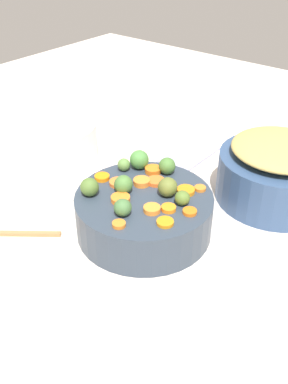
# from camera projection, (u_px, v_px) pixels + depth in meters

# --- Properties ---
(tabletop) EXTENTS (2.40, 2.40, 0.02)m
(tabletop) POSITION_uv_depth(u_px,v_px,m) (142.00, 221.00, 0.98)
(tabletop) COLOR beige
(tabletop) RESTS_ON ground
(serving_bowl_carrots) EXTENTS (0.29, 0.29, 0.09)m
(serving_bowl_carrots) POSITION_uv_depth(u_px,v_px,m) (144.00, 214.00, 0.91)
(serving_bowl_carrots) COLOR #303D4B
(serving_bowl_carrots) RESTS_ON tabletop
(metal_pot) EXTENTS (0.27, 0.27, 0.11)m
(metal_pot) POSITION_uv_depth(u_px,v_px,m) (276.00, 178.00, 1.01)
(metal_pot) COLOR #314A73
(metal_pot) RESTS_ON tabletop
(stuffing_mound) EXTENTS (0.22, 0.22, 0.04)m
(stuffing_mound) POSITION_uv_depth(u_px,v_px,m) (281.00, 149.00, 0.97)
(stuffing_mound) COLOR tan
(stuffing_mound) RESTS_ON metal_pot
(carrot_slice_0) EXTENTS (0.04, 0.04, 0.01)m
(carrot_slice_0) POSITION_uv_depth(u_px,v_px,m) (165.00, 222.00, 0.81)
(carrot_slice_0) COLOR orange
(carrot_slice_0) RESTS_ON serving_bowl_carrots
(carrot_slice_1) EXTENTS (0.04, 0.04, 0.01)m
(carrot_slice_1) POSITION_uv_depth(u_px,v_px,m) (118.00, 183.00, 0.92)
(carrot_slice_1) COLOR orange
(carrot_slice_1) RESTS_ON serving_bowl_carrots
(carrot_slice_2) EXTENTS (0.04, 0.04, 0.01)m
(carrot_slice_2) POSITION_uv_depth(u_px,v_px,m) (140.00, 181.00, 0.92)
(carrot_slice_2) COLOR orange
(carrot_slice_2) RESTS_ON serving_bowl_carrots
(carrot_slice_3) EXTENTS (0.03, 0.03, 0.01)m
(carrot_slice_3) POSITION_uv_depth(u_px,v_px,m) (190.00, 212.00, 0.83)
(carrot_slice_3) COLOR orange
(carrot_slice_3) RESTS_ON serving_bowl_carrots
(carrot_slice_4) EXTENTS (0.04, 0.04, 0.01)m
(carrot_slice_4) POSITION_uv_depth(u_px,v_px,m) (186.00, 191.00, 0.89)
(carrot_slice_4) COLOR orange
(carrot_slice_4) RESTS_ON serving_bowl_carrots
(carrot_slice_5) EXTENTS (0.05, 0.05, 0.01)m
(carrot_slice_5) POSITION_uv_depth(u_px,v_px,m) (120.00, 199.00, 0.87)
(carrot_slice_5) COLOR orange
(carrot_slice_5) RESTS_ON serving_bowl_carrots
(carrot_slice_6) EXTENTS (0.04, 0.04, 0.01)m
(carrot_slice_6) POSITION_uv_depth(u_px,v_px,m) (153.00, 170.00, 0.96)
(carrot_slice_6) COLOR orange
(carrot_slice_6) RESTS_ON serving_bowl_carrots
(carrot_slice_7) EXTENTS (0.04, 0.04, 0.01)m
(carrot_slice_7) POSITION_uv_depth(u_px,v_px,m) (152.00, 209.00, 0.84)
(carrot_slice_7) COLOR orange
(carrot_slice_7) RESTS_ON serving_bowl_carrots
(carrot_slice_8) EXTENTS (0.04, 0.04, 0.01)m
(carrot_slice_8) POSITION_uv_depth(u_px,v_px,m) (170.00, 185.00, 0.91)
(carrot_slice_8) COLOR orange
(carrot_slice_8) RESTS_ON serving_bowl_carrots
(carrot_slice_9) EXTENTS (0.05, 0.05, 0.01)m
(carrot_slice_9) POSITION_uv_depth(u_px,v_px,m) (156.00, 181.00, 0.92)
(carrot_slice_9) COLOR orange
(carrot_slice_9) RESTS_ON serving_bowl_carrots
(carrot_slice_10) EXTENTS (0.05, 0.05, 0.01)m
(carrot_slice_10) POSITION_uv_depth(u_px,v_px,m) (102.00, 177.00, 0.94)
(carrot_slice_10) COLOR orange
(carrot_slice_10) RESTS_ON serving_bowl_carrots
(carrot_slice_11) EXTENTS (0.04, 0.04, 0.01)m
(carrot_slice_11) POSITION_uv_depth(u_px,v_px,m) (119.00, 224.00, 0.80)
(carrot_slice_11) COLOR orange
(carrot_slice_11) RESTS_ON serving_bowl_carrots
(carrot_slice_12) EXTENTS (0.04, 0.04, 0.01)m
(carrot_slice_12) POSITION_uv_depth(u_px,v_px,m) (169.00, 208.00, 0.84)
(carrot_slice_12) COLOR orange
(carrot_slice_12) RESTS_ON serving_bowl_carrots
(carrot_slice_13) EXTENTS (0.03, 0.03, 0.01)m
(carrot_slice_13) POSITION_uv_depth(u_px,v_px,m) (200.00, 188.00, 0.90)
(carrot_slice_13) COLOR orange
(carrot_slice_13) RESTS_ON serving_bowl_carrots
(brussels_sprout_0) EXTENTS (0.04, 0.04, 0.04)m
(brussels_sprout_0) POSITION_uv_depth(u_px,v_px,m) (123.00, 184.00, 0.89)
(brussels_sprout_0) COLOR #4A7837
(brussels_sprout_0) RESTS_ON serving_bowl_carrots
(brussels_sprout_1) EXTENTS (0.04, 0.04, 0.04)m
(brussels_sprout_1) POSITION_uv_depth(u_px,v_px,m) (139.00, 160.00, 0.97)
(brussels_sprout_1) COLOR #4A863E
(brussels_sprout_1) RESTS_ON serving_bowl_carrots
(brussels_sprout_2) EXTENTS (0.04, 0.04, 0.04)m
(brussels_sprout_2) POSITION_uv_depth(u_px,v_px,m) (90.00, 187.00, 0.88)
(brussels_sprout_2) COLOR #4F6F30
(brussels_sprout_2) RESTS_ON serving_bowl_carrots
(brussels_sprout_3) EXTENTS (0.04, 0.04, 0.04)m
(brussels_sprout_3) POSITION_uv_depth(u_px,v_px,m) (167.00, 166.00, 0.95)
(brussels_sprout_3) COLOR #497735
(brussels_sprout_3) RESTS_ON serving_bowl_carrots
(brussels_sprout_4) EXTENTS (0.03, 0.03, 0.03)m
(brussels_sprout_4) POSITION_uv_depth(u_px,v_px,m) (123.00, 208.00, 0.82)
(brussels_sprout_4) COLOR #446E3B
(brussels_sprout_4) RESTS_ON serving_bowl_carrots
(brussels_sprout_5) EXTENTS (0.03, 0.03, 0.03)m
(brussels_sprout_5) POSITION_uv_depth(u_px,v_px,m) (182.00, 198.00, 0.85)
(brussels_sprout_5) COLOR #54722D
(brussels_sprout_5) RESTS_ON serving_bowl_carrots
(brussels_sprout_6) EXTENTS (0.04, 0.04, 0.04)m
(brussels_sprout_6) POSITION_uv_depth(u_px,v_px,m) (168.00, 187.00, 0.88)
(brussels_sprout_6) COLOR #606C2D
(brussels_sprout_6) RESTS_ON serving_bowl_carrots
(brussels_sprout_7) EXTENTS (0.03, 0.03, 0.03)m
(brussels_sprout_7) POSITION_uv_depth(u_px,v_px,m) (124.00, 165.00, 0.96)
(brussels_sprout_7) COLOR #5B8641
(brussels_sprout_7) RESTS_ON serving_bowl_carrots
(casserole_dish) EXTENTS (0.25, 0.25, 0.10)m
(casserole_dish) POSITION_uv_depth(u_px,v_px,m) (51.00, 141.00, 1.18)
(casserole_dish) COLOR white
(casserole_dish) RESTS_ON tabletop
(dish_towel) EXTENTS (0.18, 0.12, 0.01)m
(dish_towel) POSITION_uv_depth(u_px,v_px,m) (187.00, 154.00, 1.22)
(dish_towel) COLOR #A6A6C4
(dish_towel) RESTS_ON tabletop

